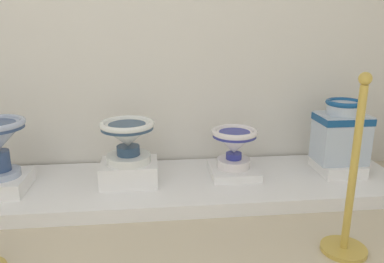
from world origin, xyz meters
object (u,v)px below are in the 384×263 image
at_px(antique_toilet_pale_glazed, 341,131).
at_px(stanchion_post_near_right, 350,201).
at_px(plinth_block_squat_floral, 129,172).
at_px(plinth_block_central_ornate, 233,171).
at_px(plinth_block_slender_white, 3,183).
at_px(antique_toilet_central_ornate, 234,143).
at_px(plinth_block_pale_glazed, 337,166).
at_px(antique_toilet_squat_floral, 128,136).

xyz_separation_m(antique_toilet_pale_glazed, stanchion_post_near_right, (-0.38, -0.86, -0.12)).
relative_size(plinth_block_squat_floral, plinth_block_central_ornate, 1.08).
height_order(plinth_block_slender_white, plinth_block_central_ornate, plinth_block_slender_white).
height_order(plinth_block_slender_white, antique_toilet_central_ornate, antique_toilet_central_ornate).
relative_size(plinth_block_slender_white, antique_toilet_central_ornate, 1.06).
xyz_separation_m(plinth_block_squat_floral, antique_toilet_pale_glazed, (1.56, 0.03, 0.24)).
bearing_deg(plinth_block_squat_floral, antique_toilet_central_ornate, 4.98).
distance_m(plinth_block_central_ornate, antique_toilet_pale_glazed, 0.85).
relative_size(plinth_block_squat_floral, antique_toilet_central_ornate, 1.17).
distance_m(plinth_block_squat_floral, plinth_block_pale_glazed, 1.56).
bearing_deg(stanchion_post_near_right, plinth_block_squat_floral, 144.93).
relative_size(plinth_block_slender_white, plinth_block_pale_glazed, 1.04).
distance_m(plinth_block_slender_white, plinth_block_squat_floral, 0.84).
xyz_separation_m(plinth_block_squat_floral, stanchion_post_near_right, (1.18, -0.83, 0.13)).
xyz_separation_m(antique_toilet_squat_floral, plinth_block_pale_glazed, (1.56, 0.03, -0.30)).
distance_m(antique_toilet_pale_glazed, stanchion_post_near_right, 0.95).
height_order(plinth_block_slender_white, antique_toilet_squat_floral, antique_toilet_squat_floral).
relative_size(antique_toilet_squat_floral, plinth_block_pale_glazed, 1.08).
bearing_deg(plinth_block_pale_glazed, plinth_block_squat_floral, -178.72).
xyz_separation_m(antique_toilet_central_ornate, antique_toilet_pale_glazed, (0.80, -0.03, 0.07)).
relative_size(plinth_block_central_ornate, stanchion_post_near_right, 0.38).
height_order(antique_toilet_pale_glazed, stanchion_post_near_right, stanchion_post_near_right).
height_order(plinth_block_slender_white, antique_toilet_pale_glazed, antique_toilet_pale_glazed).
bearing_deg(plinth_block_slender_white, antique_toilet_pale_glazed, 1.91).
relative_size(plinth_block_slender_white, antique_toilet_squat_floral, 0.96).
distance_m(antique_toilet_squat_floral, antique_toilet_central_ornate, 0.77).
xyz_separation_m(plinth_block_pale_glazed, antique_toilet_pale_glazed, (0.00, 0.00, 0.28)).
bearing_deg(stanchion_post_near_right, antique_toilet_central_ornate, 115.05).
bearing_deg(stanchion_post_near_right, antique_toilet_pale_glazed, 66.38).
height_order(antique_toilet_squat_floral, plinth_block_pale_glazed, antique_toilet_squat_floral).
relative_size(plinth_block_squat_floral, stanchion_post_near_right, 0.41).
xyz_separation_m(antique_toilet_squat_floral, antique_toilet_central_ornate, (0.76, 0.07, -0.10)).
height_order(plinth_block_slender_white, plinth_block_squat_floral, plinth_block_squat_floral).
bearing_deg(antique_toilet_pale_glazed, antique_toilet_squat_floral, -178.72).
height_order(antique_toilet_squat_floral, stanchion_post_near_right, stanchion_post_near_right).
distance_m(plinth_block_pale_glazed, stanchion_post_near_right, 0.96).
relative_size(plinth_block_slender_white, plinth_block_central_ornate, 0.98).
xyz_separation_m(plinth_block_slender_white, antique_toilet_pale_glazed, (2.40, 0.08, 0.27)).
bearing_deg(plinth_block_pale_glazed, antique_toilet_pale_glazed, 45.00).
height_order(antique_toilet_squat_floral, plinth_block_central_ornate, antique_toilet_squat_floral).
xyz_separation_m(plinth_block_slender_white, stanchion_post_near_right, (2.02, -0.78, 0.15)).
distance_m(plinth_block_squat_floral, antique_toilet_central_ornate, 0.78).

